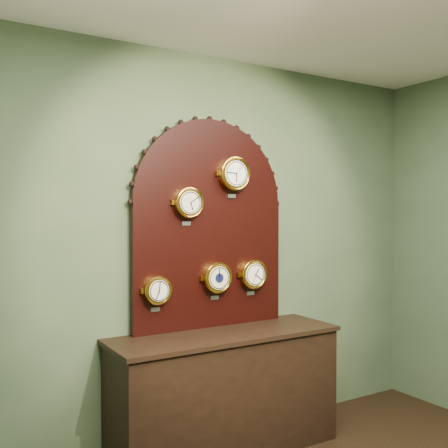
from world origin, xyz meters
TOP-DOWN VIEW (x-y plane):
  - wall_back at (0.00, 2.50)m, footprint 4.00×0.00m
  - shop_counter at (0.00, 2.23)m, footprint 1.60×0.50m
  - display_board at (0.00, 2.45)m, footprint 1.26×0.06m
  - roman_clock at (-0.21, 2.38)m, footprint 0.22×0.08m
  - arabic_clock at (0.17, 2.38)m, footprint 0.25×0.08m
  - hygrometer at (-0.44, 2.38)m, footprint 0.19×0.08m
  - barometer at (0.02, 2.38)m, footprint 0.22×0.08m
  - tide_clock at (0.33, 2.38)m, footprint 0.22×0.08m

SIDE VIEW (x-z plane):
  - shop_counter at x=0.00m, z-range 0.00..0.80m
  - hygrometer at x=-0.44m, z-range 1.01..1.26m
  - barometer at x=0.02m, z-range 1.05..1.33m
  - tide_clock at x=0.33m, z-range 1.06..1.33m
  - wall_back at x=0.00m, z-range -0.60..3.40m
  - display_board at x=0.00m, z-range 0.86..2.39m
  - roman_clock at x=-0.21m, z-range 1.59..1.86m
  - arabic_clock at x=0.17m, z-range 1.79..2.09m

